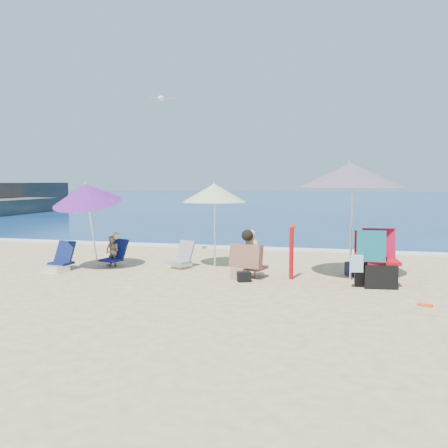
% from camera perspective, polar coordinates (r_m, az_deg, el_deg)
% --- Properties ---
extents(ground, '(120.00, 120.00, 0.00)m').
position_cam_1_polar(ground, '(9.43, 0.35, -7.24)').
color(ground, '#D8BC84').
rests_on(ground, ground).
extents(sea, '(120.00, 80.00, 0.12)m').
position_cam_1_polar(sea, '(54.05, 11.35, 2.81)').
color(sea, navy).
rests_on(sea, ground).
extents(foam, '(120.00, 0.50, 0.04)m').
position_cam_1_polar(foam, '(14.36, 5.02, -2.90)').
color(foam, white).
rests_on(foam, ground).
extents(umbrella_turquoise, '(2.69, 2.69, 2.43)m').
position_cam_1_polar(umbrella_turquoise, '(10.17, 14.81, 5.61)').
color(umbrella_turquoise, silver).
rests_on(umbrella_turquoise, ground).
extents(umbrella_striped, '(1.54, 1.54, 1.99)m').
position_cam_1_polar(umbrella_striped, '(11.22, -1.15, 3.70)').
color(umbrella_striped, white).
rests_on(umbrella_striped, ground).
extents(umbrella_blue, '(1.57, 1.63, 2.12)m').
position_cam_1_polar(umbrella_blue, '(11.31, -15.99, 3.48)').
color(umbrella_blue, white).
rests_on(umbrella_blue, ground).
extents(furled_umbrella, '(0.16, 0.18, 1.18)m').
position_cam_1_polar(furled_umbrella, '(9.99, 8.02, -2.81)').
color(furled_umbrella, '#A10B0E').
rests_on(furled_umbrella, ground).
extents(chair_navy, '(0.56, 0.72, 0.65)m').
position_cam_1_polar(chair_navy, '(11.50, -18.95, -4.40)').
color(chair_navy, '#0D1449').
rests_on(chair_navy, ground).
extents(chair_rainbow, '(0.63, 0.75, 0.61)m').
position_cam_1_polar(chair_rainbow, '(11.38, -5.10, -4.29)').
color(chair_rainbow, '#E37650').
rests_on(chair_rainbow, ground).
extents(camp_chair_left, '(0.72, 0.72, 1.09)m').
position_cam_1_polar(camp_chair_left, '(9.75, 17.90, -5.11)').
color(camp_chair_left, '#B00C16').
rests_on(camp_chair_left, ground).
extents(camp_chair_right, '(0.69, 0.78, 1.09)m').
position_cam_1_polar(camp_chair_right, '(9.75, 16.83, -4.68)').
color(camp_chair_right, '#A80C17').
rests_on(camp_chair_right, ground).
extents(person_center, '(0.79, 0.75, 1.02)m').
position_cam_1_polar(person_center, '(10.08, 3.04, -3.60)').
color(person_center, tan).
rests_on(person_center, ground).
extents(person_left, '(0.60, 0.69, 0.81)m').
position_cam_1_polar(person_left, '(11.73, -12.99, -3.11)').
color(person_left, tan).
rests_on(person_left, ground).
extents(bag_tan, '(0.30, 0.24, 0.23)m').
position_cam_1_polar(bag_tan, '(9.95, 1.67, -5.90)').
color(bag_tan, '#A1785C').
rests_on(bag_tan, ground).
extents(bag_navy_b, '(0.45, 0.39, 0.29)m').
position_cam_1_polar(bag_navy_b, '(10.68, 15.28, -5.17)').
color(bag_navy_b, '#161732').
rests_on(bag_navy_b, ground).
extents(bag_black_b, '(0.31, 0.27, 0.20)m').
position_cam_1_polar(bag_black_b, '(9.73, 2.38, -6.26)').
color(bag_black_b, black).
rests_on(bag_black_b, ground).
extents(orange_item, '(0.25, 0.18, 0.03)m').
position_cam_1_polar(orange_item, '(8.53, 22.67, -8.85)').
color(orange_item, '#D74E16').
rests_on(orange_item, ground).
extents(seagull, '(0.67, 0.49, 0.12)m').
position_cam_1_polar(seagull, '(12.62, -7.37, 14.53)').
color(seagull, white).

